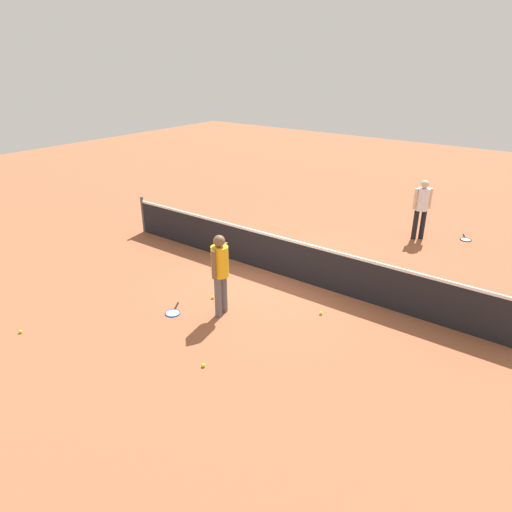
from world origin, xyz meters
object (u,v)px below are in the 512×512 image
object	(u,v)px
player_near_side	(220,268)
tennis_ball_near_player	(213,297)
tennis_ball_by_net	(20,332)
tennis_ball_baseline	(203,365)
tennis_racket_near_player	(173,312)
tennis_racket_far_player	(466,239)
player_far_side	(422,205)
tennis_ball_midcourt	(321,313)

from	to	relation	value
player_near_side	tennis_ball_near_player	xyz separation A→B (m)	(-0.55, 0.35, -0.98)
tennis_ball_by_net	tennis_ball_baseline	xyz separation A→B (m)	(3.47, 1.31, 0.00)
tennis_racket_near_player	player_near_side	bearing A→B (deg)	35.88
player_near_side	tennis_ball_near_player	distance (m)	1.17
tennis_ball_by_net	tennis_racket_far_player	bearing A→B (deg)	61.34
player_near_side	tennis_ball_baseline	xyz separation A→B (m)	(0.90, -1.51, -0.98)
player_near_side	tennis_ball_near_player	world-z (taller)	player_near_side
tennis_ball_by_net	player_far_side	bearing A→B (deg)	65.00
tennis_ball_baseline	player_far_side	bearing A→B (deg)	83.74
tennis_ball_by_net	tennis_ball_midcourt	xyz separation A→B (m)	(4.22, 3.99, 0.00)
tennis_racket_far_player	tennis_ball_by_net	size ratio (longest dim) A/B	9.15
player_near_side	tennis_ball_by_net	size ratio (longest dim) A/B	25.76
tennis_ball_near_player	tennis_ball_by_net	size ratio (longest dim) A/B	1.00
tennis_ball_near_player	tennis_ball_midcourt	size ratio (longest dim) A/B	1.00
player_near_side	tennis_ball_by_net	world-z (taller)	player_near_side
player_far_side	tennis_ball_near_player	bearing A→B (deg)	-110.69
tennis_racket_near_player	tennis_racket_far_player	size ratio (longest dim) A/B	0.97
tennis_racket_far_player	tennis_ball_midcourt	distance (m)	6.20
tennis_ball_by_net	player_near_side	bearing A→B (deg)	47.65
player_near_side	player_far_side	bearing A→B (deg)	74.73
tennis_ball_baseline	tennis_racket_near_player	bearing A→B (deg)	151.25
tennis_ball_by_net	tennis_ball_baseline	distance (m)	3.71
tennis_racket_far_player	tennis_ball_midcourt	size ratio (longest dim) A/B	9.15
player_far_side	tennis_ball_by_net	world-z (taller)	player_far_side
player_far_side	tennis_ball_midcourt	bearing A→B (deg)	-91.39
tennis_racket_near_player	tennis_ball_by_net	distance (m)	2.86
player_near_side	tennis_ball_midcourt	xyz separation A→B (m)	(1.65, 1.17, -0.98)
player_far_side	tennis_racket_near_player	bearing A→B (deg)	-109.99
tennis_racket_far_player	tennis_ball_by_net	bearing A→B (deg)	-118.66
player_near_side	tennis_ball_midcourt	distance (m)	2.24
player_near_side	tennis_ball_midcourt	size ratio (longest dim) A/B	25.76
tennis_racket_far_player	tennis_ball_midcourt	bearing A→B (deg)	-101.88
tennis_ball_midcourt	tennis_ball_near_player	bearing A→B (deg)	-159.52
tennis_ball_midcourt	tennis_ball_by_net	bearing A→B (deg)	-136.60
player_near_side	tennis_ball_by_net	bearing A→B (deg)	-132.35
tennis_racket_near_player	tennis_racket_far_player	bearing A→B (deg)	64.52
player_near_side	tennis_racket_near_player	world-z (taller)	player_near_side
tennis_ball_near_player	tennis_ball_by_net	bearing A→B (deg)	-122.55
tennis_racket_near_player	tennis_ball_midcourt	world-z (taller)	tennis_ball_midcourt
player_far_side	tennis_ball_near_player	xyz separation A→B (m)	(-2.33, -6.16, -0.98)
tennis_racket_far_player	tennis_ball_by_net	world-z (taller)	tennis_ball_by_net
player_near_side	tennis_ball_near_player	bearing A→B (deg)	147.82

